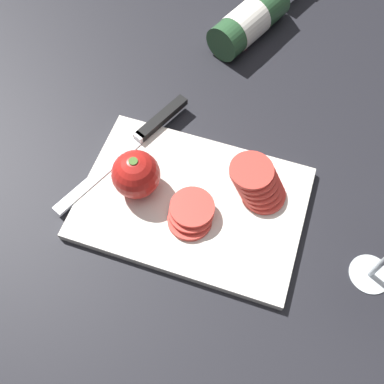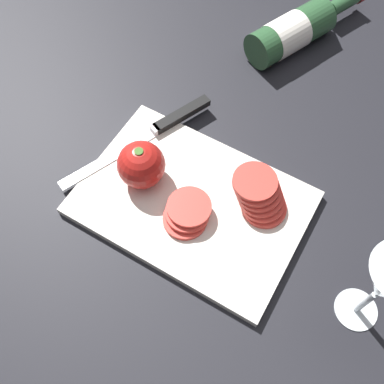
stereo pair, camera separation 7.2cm
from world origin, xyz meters
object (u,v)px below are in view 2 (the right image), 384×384
(wine_bottle, at_px, (295,31))
(tomato_slice_stack_near, at_px, (260,195))
(whole_tomato, at_px, (141,165))
(knife, at_px, (167,123))
(tomato_slice_stack_far, at_px, (187,213))

(wine_bottle, bearing_deg, tomato_slice_stack_near, 105.89)
(whole_tomato, xyz_separation_m, tomato_slice_stack_near, (-0.19, -0.06, -0.01))
(whole_tomato, relative_size, knife, 0.28)
(whole_tomato, height_order, tomato_slice_stack_far, whole_tomato)
(wine_bottle, distance_m, tomato_slice_stack_far, 0.46)
(knife, bearing_deg, tomato_slice_stack_far, 65.49)
(knife, height_order, tomato_slice_stack_near, tomato_slice_stack_near)
(whole_tomato, height_order, tomato_slice_stack_near, whole_tomato)
(tomato_slice_stack_far, bearing_deg, wine_bottle, -87.52)
(wine_bottle, bearing_deg, knife, 71.69)
(wine_bottle, xyz_separation_m, tomato_slice_stack_near, (-0.11, 0.38, 0.00))
(tomato_slice_stack_far, bearing_deg, tomato_slice_stack_near, -137.38)
(knife, height_order, tomato_slice_stack_far, tomato_slice_stack_far)
(wine_bottle, relative_size, tomato_slice_stack_near, 2.87)
(whole_tomato, bearing_deg, knife, -78.49)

